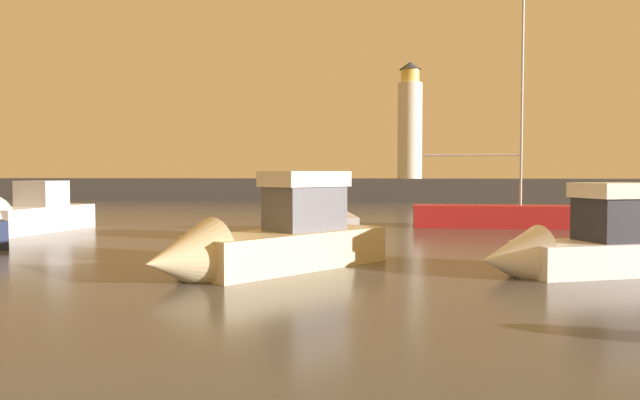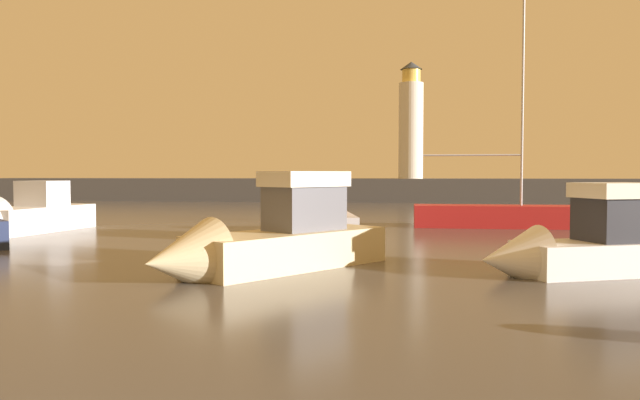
{
  "view_description": "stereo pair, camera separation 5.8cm",
  "coord_description": "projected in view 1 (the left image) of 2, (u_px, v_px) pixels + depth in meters",
  "views": [
    {
      "loc": [
        3.16,
        -2.97,
        2.72
      ],
      "look_at": [
        0.46,
        18.73,
        1.76
      ],
      "focal_mm": 34.37,
      "sensor_mm": 36.0,
      "label": 1
    },
    {
      "loc": [
        3.22,
        -2.96,
        2.72
      ],
      "look_at": [
        0.46,
        18.73,
        1.76
      ],
      "focal_mm": 34.37,
      "sensor_mm": 36.0,
      "label": 2
    }
  ],
  "objects": [
    {
      "name": "breakwater",
      "position": [
        363.0,
        190.0,
        59.61
      ],
      "size": [
        76.67,
        5.18,
        2.2
      ],
      "primitive_type": "cube",
      "color": "#423F3D",
      "rests_on": "ground_plane"
    },
    {
      "name": "motorboat_2",
      "position": [
        580.0,
        246.0,
        16.41
      ],
      "size": [
        6.24,
        3.8,
        2.87
      ],
      "color": "white",
      "rests_on": "ground_plane"
    },
    {
      "name": "sailboat_moored",
      "position": [
        502.0,
        215.0,
        30.76
      ],
      "size": [
        8.84,
        2.1,
        15.16
      ],
      "color": "#B21E1E",
      "rests_on": "ground_plane"
    },
    {
      "name": "motorboat_5",
      "position": [
        315.0,
        218.0,
        26.94
      ],
      "size": [
        4.24,
        8.97,
        3.28
      ],
      "color": "silver",
      "rests_on": "ground_plane"
    },
    {
      "name": "motorboat_3",
      "position": [
        16.0,
        217.0,
        27.6
      ],
      "size": [
        3.33,
        7.78,
        2.85
      ],
      "color": "white",
      "rests_on": "ground_plane"
    },
    {
      "name": "lighthouse",
      "position": [
        410.0,
        124.0,
        58.78
      ],
      "size": [
        2.33,
        2.33,
        11.19
      ],
      "color": "silver",
      "rests_on": "breakwater"
    },
    {
      "name": "motorboat_0",
      "position": [
        264.0,
        242.0,
        16.96
      ],
      "size": [
        6.34,
        7.31,
        3.22
      ],
      "color": "beige",
      "rests_on": "ground_plane"
    },
    {
      "name": "ground_plane",
      "position": [
        334.0,
        226.0,
        31.55
      ],
      "size": [
        220.0,
        220.0,
        0.0
      ],
      "primitive_type": "plane",
      "color": "#4C4742"
    }
  ]
}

